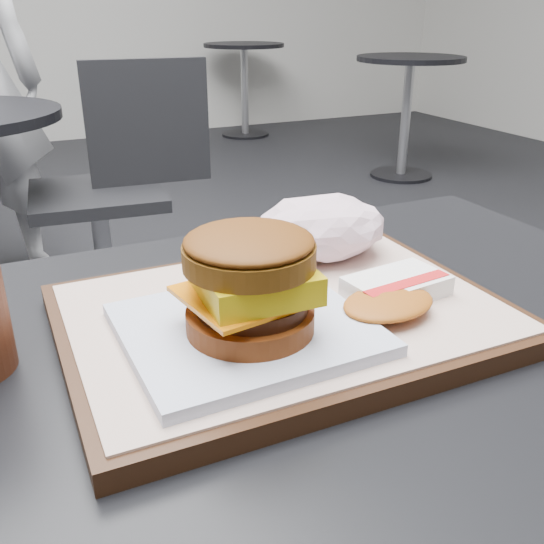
% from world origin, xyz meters
% --- Properties ---
extents(customer_table, '(0.80, 0.60, 0.77)m').
position_xyz_m(customer_table, '(0.00, 0.00, 0.58)').
color(customer_table, '#A5A5AA').
rests_on(customer_table, ground).
extents(serving_tray, '(0.38, 0.28, 0.02)m').
position_xyz_m(serving_tray, '(-0.01, 0.04, 0.78)').
color(serving_tray, black).
rests_on(serving_tray, customer_table).
extents(breakfast_sandwich, '(0.19, 0.17, 0.09)m').
position_xyz_m(breakfast_sandwich, '(-0.06, 0.00, 0.83)').
color(breakfast_sandwich, white).
rests_on(breakfast_sandwich, serving_tray).
extents(hash_brown, '(0.13, 0.10, 0.02)m').
position_xyz_m(hash_brown, '(0.08, 0.00, 0.80)').
color(hash_brown, white).
rests_on(hash_brown, serving_tray).
extents(crumpled_wrapper, '(0.14, 0.11, 0.06)m').
position_xyz_m(crumpled_wrapper, '(0.08, 0.13, 0.82)').
color(crumpled_wrapper, white).
rests_on(crumpled_wrapper, serving_tray).
extents(neighbor_chair, '(0.62, 0.46, 0.88)m').
position_xyz_m(neighbor_chair, '(0.14, 1.61, 0.51)').
color(neighbor_chair, '#9B9BA0').
rests_on(neighbor_chair, ground).
extents(bg_table_near, '(0.66, 0.66, 0.75)m').
position_xyz_m(bg_table_near, '(2.20, 2.80, 0.56)').
color(bg_table_near, black).
rests_on(bg_table_near, ground).
extents(bg_table_far, '(0.66, 0.66, 0.75)m').
position_xyz_m(bg_table_far, '(1.80, 4.50, 0.56)').
color(bg_table_far, black).
rests_on(bg_table_far, ground).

